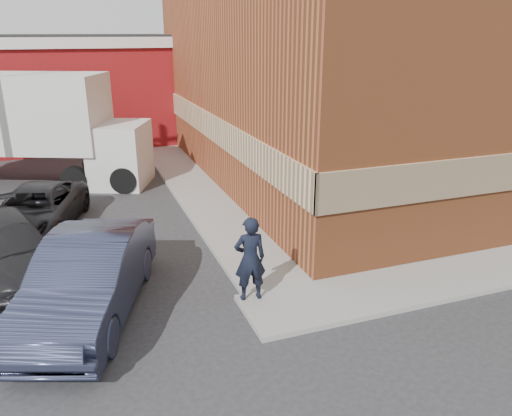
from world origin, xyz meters
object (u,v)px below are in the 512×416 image
object	(u,v)px
brick_building	(373,59)
warehouse	(19,90)
man	(250,259)
suv_a	(35,210)
sedan	(89,278)
suv_b	(5,249)
box_truck	(39,122)

from	to	relation	value
brick_building	warehouse	xyz separation A→B (m)	(-14.50, 11.00, -1.87)
man	brick_building	bearing A→B (deg)	-128.23
warehouse	suv_a	xyz separation A→B (m)	(1.14, -13.94, -2.15)
suv_a	man	bearing A→B (deg)	-37.19
warehouse	suv_a	world-z (taller)	warehouse
man	suv_a	xyz separation A→B (m)	(-4.66, 6.31, -0.42)
sedan	suv_b	size ratio (longest dim) A/B	1.04
sedan	suv_a	world-z (taller)	sedan
warehouse	brick_building	bearing A→B (deg)	-37.20
warehouse	suv_b	size ratio (longest dim) A/B	3.26
man	box_truck	bearing A→B (deg)	-63.72
brick_building	suv_a	distance (m)	14.25
warehouse	suv_a	bearing A→B (deg)	-85.33
man	sedan	world-z (taller)	man
brick_building	suv_a	world-z (taller)	brick_building
suv_b	box_truck	distance (m)	8.51
brick_building	man	world-z (taller)	brick_building
man	sedan	xyz separation A→B (m)	(-3.35, 0.75, -0.23)
brick_building	box_truck	xyz separation A→B (m)	(-13.21, 2.37, -2.23)
suv_b	warehouse	bearing A→B (deg)	74.50
warehouse	box_truck	xyz separation A→B (m)	(1.28, -8.64, -0.35)
man	suv_b	size ratio (longest dim) A/B	0.39
man	suv_b	world-z (taller)	man
man	sedan	bearing A→B (deg)	-7.61
brick_building	warehouse	bearing A→B (deg)	142.80
warehouse	box_truck	bearing A→B (deg)	-81.56
warehouse	suv_a	distance (m)	14.15
suv_a	warehouse	bearing A→B (deg)	111.03
sedan	suv_b	bearing A→B (deg)	146.18
suv_a	suv_b	bearing A→B (deg)	-84.08
sedan	suv_b	distance (m)	3.17
suv_a	brick_building	bearing A→B (deg)	28.75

